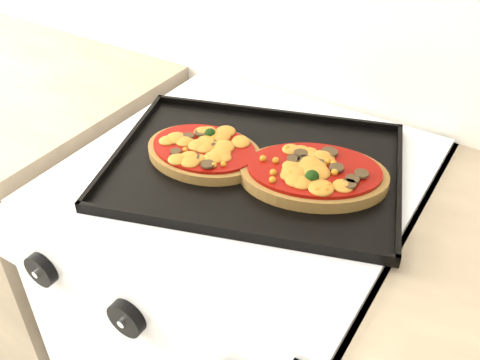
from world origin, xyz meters
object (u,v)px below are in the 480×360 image
Objects in this scene: stove at (244,329)px; pizza_right at (314,173)px; pizza_left at (204,150)px; baking_tray at (255,165)px.

stove is 0.50m from pizza_right.
pizza_left is 0.86× the size of pizza_right.
baking_tray is at bearing -173.12° from pizza_right.
pizza_left reaches higher than baking_tray.
pizza_right is (0.11, 0.01, 0.02)m from baking_tray.
pizza_right is (0.12, 0.02, 0.48)m from stove.
pizza_left is at bearing -162.99° from stove.
baking_tray is 2.35× the size of pizza_left.
pizza_right is at bearing -11.31° from baking_tray.
pizza_right is (0.20, 0.04, 0.00)m from pizza_left.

